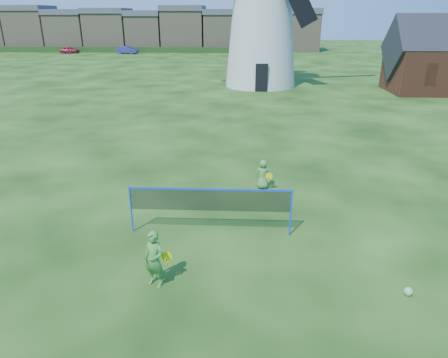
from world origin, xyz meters
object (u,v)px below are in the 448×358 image
object	(u,v)px
car_right	(127,50)
car_left	(70,50)
player_girl	(154,259)
player_boy	(263,174)
windmill	(262,8)
badminton_net	(210,201)
play_ball	(408,291)

from	to	relation	value
car_right	car_left	bearing A→B (deg)	99.70
player_girl	player_boy	distance (m)	7.13
windmill	player_boy	bearing A→B (deg)	-91.68
badminton_net	play_ball	size ratio (longest dim) A/B	22.95
badminton_net	car_right	world-z (taller)	badminton_net
play_ball	car_left	xyz separation A→B (m)	(-35.85, 67.11, 0.47)
player_girl	player_boy	size ratio (longest dim) A/B	1.29
windmill	player_girl	distance (m)	32.86
play_ball	car_right	distance (m)	71.58
player_boy	car_right	xyz separation A→B (m)	(-21.92, 60.40, 0.04)
player_boy	car_left	distance (m)	68.72
player_boy	car_left	xyz separation A→B (m)	(-32.52, 60.54, -0.02)
player_girl	car_left	world-z (taller)	player_girl
windmill	car_left	bearing A→B (deg)	133.57
play_ball	player_boy	bearing A→B (deg)	116.88
windmill	badminton_net	size ratio (longest dim) A/B	4.07
player_boy	car_left	size ratio (longest dim) A/B	0.35
player_girl	car_right	world-z (taller)	player_girl
windmill	badminton_net	world-z (taller)	windmill
badminton_net	play_ball	bearing A→B (deg)	-29.05
badminton_net	car_left	size ratio (longest dim) A/B	1.49
windmill	player_girl	world-z (taller)	windmill
player_girl	play_ball	xyz separation A→B (m)	(6.33, -0.12, -0.66)
play_ball	car_left	world-z (taller)	car_left
car_left	player_girl	bearing A→B (deg)	-160.07
play_ball	car_left	size ratio (longest dim) A/B	0.06
car_left	car_right	world-z (taller)	car_right
badminton_net	play_ball	world-z (taller)	badminton_net
badminton_net	car_left	xyz separation A→B (m)	(-30.71, 64.26, -0.56)
windmill	car_left	world-z (taller)	windmill
badminton_net	player_girl	distance (m)	3.01
player_girl	car_right	xyz separation A→B (m)	(-18.92, 66.86, -0.13)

